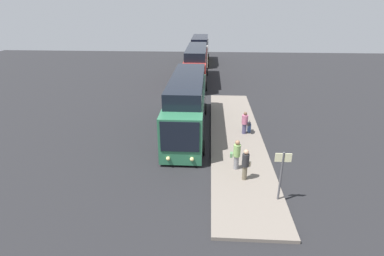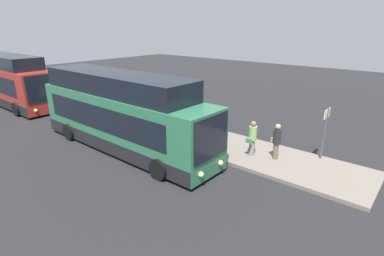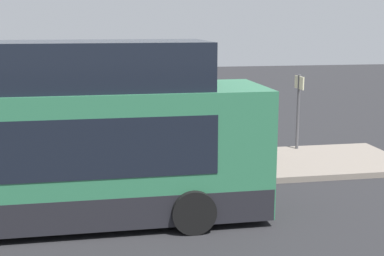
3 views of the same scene
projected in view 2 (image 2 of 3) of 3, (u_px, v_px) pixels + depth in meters
name	position (u px, v px, depth m)	size (l,w,h in m)	color
ground	(145.00, 153.00, 15.44)	(80.00, 80.00, 0.00)	#232326
platform	(187.00, 134.00, 17.86)	(20.00, 3.55, 0.17)	slate
bus_lead	(122.00, 116.00, 15.58)	(11.43, 2.79, 4.00)	#2D704C
bus_second	(9.00, 82.00, 24.53)	(11.66, 2.71, 4.06)	maroon
passenger_boarding	(187.00, 115.00, 18.30)	(0.60, 0.70, 1.64)	#4C476B
passenger_waiting	(252.00, 137.00, 14.52)	(0.44, 0.60, 1.76)	gray
passenger_with_bags	(277.00, 140.00, 14.15)	(0.62, 0.59, 1.75)	#6B604C
suitcase	(187.00, 121.00, 18.98)	(0.46, 0.22, 0.88)	#334C7F
sign_post	(325.00, 127.00, 13.95)	(0.10, 0.75, 2.52)	#4C4C51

